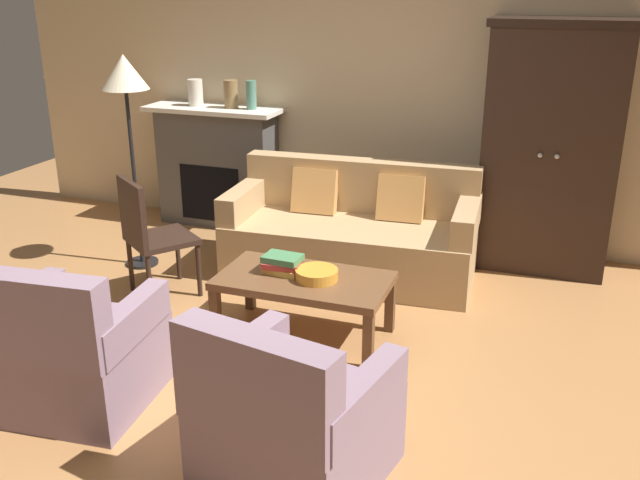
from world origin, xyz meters
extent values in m
plane|color=#B27A47|center=(0.00, 0.00, 0.00)|extent=(9.60, 9.60, 0.00)
cube|color=beige|center=(0.00, 2.55, 1.40)|extent=(7.20, 0.10, 2.80)
cube|color=#4C4947|center=(-1.55, 2.30, 0.54)|extent=(1.10, 0.36, 1.08)
cube|color=black|center=(-1.55, 2.12, 0.34)|extent=(0.60, 0.01, 0.52)
cube|color=white|center=(-1.55, 2.28, 1.10)|extent=(1.26, 0.48, 0.04)
cube|color=black|center=(1.40, 2.22, 0.94)|extent=(1.00, 0.52, 1.89)
cube|color=black|center=(1.40, 2.22, 1.92)|extent=(1.06, 0.55, 0.06)
sphere|color=#ADAFB5|center=(1.34, 1.95, 0.98)|extent=(0.04, 0.04, 0.04)
sphere|color=#ADAFB5|center=(1.46, 1.95, 0.98)|extent=(0.04, 0.04, 0.04)
cube|color=tan|center=(0.01, 1.49, 0.22)|extent=(1.95, 0.95, 0.44)
cube|color=tan|center=(-0.01, 1.83, 0.65)|extent=(1.91, 0.29, 0.42)
cube|color=tan|center=(-0.87, 1.44, 0.55)|extent=(0.21, 0.81, 0.22)
cube|color=tan|center=(0.89, 1.55, 0.55)|extent=(0.21, 0.81, 0.22)
cube|color=tan|center=(-0.35, 1.67, 0.61)|extent=(0.37, 0.21, 0.37)
cube|color=tan|center=(0.35, 1.71, 0.61)|extent=(0.37, 0.21, 0.37)
cube|color=brown|center=(0.03, 0.43, 0.39)|extent=(1.10, 0.60, 0.05)
cube|color=brown|center=(-0.48, 0.17, 0.18)|extent=(0.06, 0.06, 0.37)
cube|color=brown|center=(0.54, 0.17, 0.18)|extent=(0.06, 0.06, 0.37)
cube|color=brown|center=(-0.48, 0.69, 0.18)|extent=(0.06, 0.06, 0.37)
cube|color=brown|center=(0.54, 0.69, 0.18)|extent=(0.06, 0.06, 0.37)
cylinder|color=orange|center=(0.12, 0.43, 0.45)|extent=(0.27, 0.27, 0.07)
cube|color=gold|center=(-0.12, 0.46, 0.44)|extent=(0.25, 0.19, 0.04)
cube|color=#B73833|center=(-0.13, 0.46, 0.48)|extent=(0.26, 0.19, 0.04)
cube|color=#427A4C|center=(-0.12, 0.46, 0.52)|extent=(0.25, 0.18, 0.04)
cylinder|color=beige|center=(-1.73, 2.28, 1.24)|extent=(0.14, 0.14, 0.24)
cylinder|color=olive|center=(-1.37, 2.28, 1.24)|extent=(0.13, 0.13, 0.25)
cylinder|color=slate|center=(-1.17, 2.28, 1.25)|extent=(0.09, 0.09, 0.25)
cube|color=gray|center=(-0.87, -0.68, 0.21)|extent=(0.83, 0.83, 0.42)
cube|color=gray|center=(-0.84, -0.98, 0.65)|extent=(0.77, 0.23, 0.46)
cube|color=gray|center=(-0.54, -0.64, 0.52)|extent=(0.18, 0.71, 0.20)
cube|color=gray|center=(-1.19, -0.71, 0.52)|extent=(0.18, 0.71, 0.20)
cube|color=gray|center=(0.50, -0.86, 0.21)|extent=(0.89, 0.89, 0.42)
cube|color=gray|center=(0.43, -1.17, 0.65)|extent=(0.78, 0.31, 0.46)
cube|color=gray|center=(0.82, -0.93, 0.52)|extent=(0.26, 0.71, 0.20)
cube|color=gray|center=(0.17, -0.80, 0.52)|extent=(0.26, 0.71, 0.20)
cube|color=black|center=(-1.19, 0.71, 0.43)|extent=(0.61, 0.61, 0.04)
cylinder|color=black|center=(-0.92, 0.75, 0.21)|extent=(0.04, 0.04, 0.41)
cylinder|color=black|center=(-1.23, 0.98, 0.21)|extent=(0.04, 0.04, 0.41)
cylinder|color=black|center=(-1.14, 0.44, 0.21)|extent=(0.04, 0.04, 0.41)
cylinder|color=black|center=(-1.45, 0.67, 0.21)|extent=(0.04, 0.04, 0.41)
cube|color=black|center=(-1.30, 0.55, 0.68)|extent=(0.38, 0.29, 0.45)
cylinder|color=black|center=(-1.67, 1.14, 0.01)|extent=(0.26, 0.26, 0.02)
cylinder|color=black|center=(-1.67, 1.14, 0.72)|extent=(0.03, 0.03, 1.45)
cone|color=beige|center=(-1.67, 1.14, 1.56)|extent=(0.36, 0.36, 0.26)
camera|label=1|loc=(1.52, -3.42, 2.22)|focal=39.44mm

